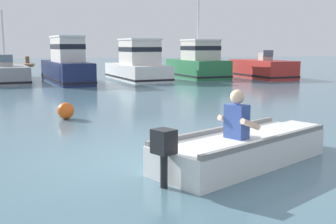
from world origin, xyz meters
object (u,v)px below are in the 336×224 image
(moored_boat_red, at_px, (262,69))
(mooring_buoy, at_px, (66,111))
(moored_boat_white, at_px, (138,65))
(moored_boat_green, at_px, (198,64))
(moored_boat_grey, at_px, (5,74))
(moored_boat_navy, at_px, (66,65))
(rowboat_with_person, at_px, (245,148))

(moored_boat_red, height_order, mooring_buoy, moored_boat_red)
(moored_boat_white, xyz_separation_m, moored_boat_green, (3.63, 0.51, 0.01))
(moored_boat_grey, bearing_deg, moored_boat_green, 3.43)
(moored_boat_navy, height_order, moored_boat_red, moored_boat_navy)
(rowboat_with_person, relative_size, moored_boat_green, 0.71)
(moored_boat_white, xyz_separation_m, mooring_buoy, (-3.90, -12.02, -0.60))
(rowboat_with_person, relative_size, moored_boat_white, 0.59)
(rowboat_with_person, bearing_deg, mooring_buoy, 119.43)
(rowboat_with_person, xyz_separation_m, moored_boat_navy, (-2.66, 16.15, 0.62))
(rowboat_with_person, distance_m, moored_boat_navy, 16.37)
(moored_boat_grey, relative_size, moored_boat_white, 0.84)
(moored_boat_navy, bearing_deg, moored_boat_grey, 168.65)
(moored_boat_red, bearing_deg, mooring_buoy, -133.80)
(rowboat_with_person, relative_size, moored_boat_grey, 0.70)
(moored_boat_red, bearing_deg, moored_boat_grey, 178.83)
(moored_boat_grey, bearing_deg, moored_boat_red, -1.17)
(moored_boat_white, bearing_deg, moored_boat_red, -3.24)
(moored_boat_grey, height_order, moored_boat_navy, moored_boat_grey)
(moored_boat_navy, relative_size, moored_boat_red, 1.39)
(rowboat_with_person, distance_m, mooring_buoy, 5.58)
(rowboat_with_person, distance_m, moored_boat_grey, 17.69)
(moored_boat_navy, distance_m, mooring_buoy, 11.31)
(moored_boat_red, bearing_deg, moored_boat_green, 165.76)
(moored_boat_green, bearing_deg, moored_boat_grey, -176.57)
(moored_boat_grey, distance_m, mooring_buoy, 12.26)
(moored_boat_grey, xyz_separation_m, moored_boat_red, (14.08, -0.29, 0.09))
(moored_boat_white, bearing_deg, mooring_buoy, -107.97)
(moored_boat_grey, xyz_separation_m, moored_boat_navy, (3.03, -0.61, 0.46))
(moored_boat_navy, bearing_deg, moored_boat_green, 9.42)
(moored_boat_grey, xyz_separation_m, mooring_buoy, (2.95, -11.90, -0.19))
(moored_boat_navy, distance_m, moored_boat_white, 3.89)
(moored_boat_grey, bearing_deg, mooring_buoy, -76.07)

